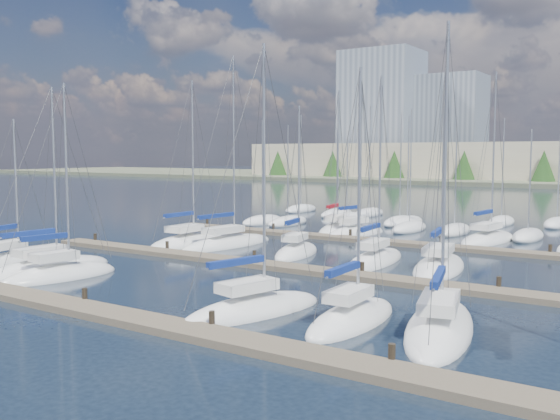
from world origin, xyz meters
The scene contains 20 objects.
ground centered at (0.00, 60.00, 0.00)m, with size 400.00×400.00×0.00m, color #1A2534.
dock_near centered at (0.00, 2.01, 0.15)m, with size 44.00×1.93×1.10m.
dock_mid centered at (0.00, 16.01, 0.15)m, with size 44.00×1.93×1.10m.
dock_far centered at (0.00, 30.01, 0.15)m, with size 44.00×1.93×1.10m.
sailboat_i centered at (-10.30, 21.93, 0.19)m, with size 3.55×9.97×15.70m.
sailboat_n centered at (-7.38, 34.45, 0.20)m, with size 3.82×7.95×13.86m.
sailboat_k centered at (2.76, 21.37, 0.19)m, with size 3.15×8.87×13.23m.
sailboat_o centered at (-4.92, 33.81, 0.19)m, with size 4.02×7.72×13.86m.
sailboat_d centered at (3.75, 6.17, 0.19)m, with size 4.36×8.27×13.03m.
sailboat_b centered at (-13.04, 7.30, 0.17)m, with size 3.44×9.02×12.17m.
sailboat_e centered at (8.26, 7.23, 0.19)m, with size 2.53×7.29×11.75m.
sailboat_f centered at (11.88, 8.08, 0.18)m, with size 4.95×9.87×13.48m.
sailboat_h centered at (-13.51, 20.87, 0.18)m, with size 3.23×8.34×13.91m.
sailboat_c centered at (-10.62, 6.47, 0.18)m, with size 3.73×7.50×12.19m.
sailboat_l centered at (7.17, 21.41, 0.17)m, with size 4.37×9.11×13.19m.
sailboat_p centered at (6.23, 35.97, 0.18)m, with size 3.82×9.07×14.79m.
sailboat_a centered at (-17.15, 7.58, 0.18)m, with size 3.21×7.23×10.36m.
sailboat_j centered at (-3.43, 21.28, 0.19)m, with size 3.78×7.00×11.50m.
distant_boats centered at (-4.34, 43.76, 0.29)m, with size 36.93×20.75×13.30m.
shoreline centered at (-13.29, 149.77, 7.44)m, with size 400.00×60.00×38.00m.
Camera 1 is at (20.35, -16.57, 7.36)m, focal length 40.00 mm.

